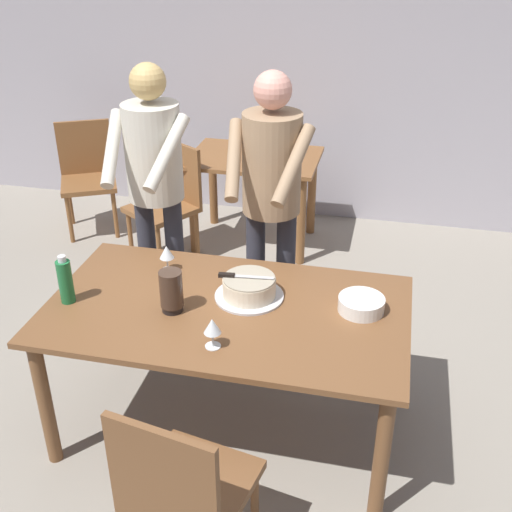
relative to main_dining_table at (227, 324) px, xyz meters
The scene contains 16 objects.
ground_plane 0.65m from the main_dining_table, ahead, with size 14.00×14.00×0.00m, color gray.
back_wall 2.91m from the main_dining_table, 90.00° to the left, with size 10.00×0.12×2.70m, color #ADA8B2.
main_dining_table is the anchor object (origin of this frame).
cake_on_platter 0.21m from the main_dining_table, 53.71° to the left, with size 0.34×0.34×0.11m.
cake_knife 0.24m from the main_dining_table, 82.99° to the left, with size 0.27×0.05×0.02m.
plate_stack 0.65m from the main_dining_table, 10.48° to the left, with size 0.22×0.22×0.07m.
wine_glass_near 0.37m from the main_dining_table, 85.59° to the right, with size 0.08×0.08×0.14m.
wine_glass_far 0.52m from the main_dining_table, 144.85° to the left, with size 0.08×0.08×0.14m.
water_bottle 0.80m from the main_dining_table, behind, with size 0.07×0.07×0.25m.
hurricane_lamp 0.33m from the main_dining_table, 161.62° to the right, with size 0.11×0.11×0.21m.
person_cutting_cake 0.82m from the main_dining_table, 84.35° to the left, with size 0.47×0.56×1.72m.
person_standing_beside 1.05m from the main_dining_table, 130.04° to the left, with size 0.47×0.56×1.72m.
chair_near_side 0.88m from the main_dining_table, 86.09° to the right, with size 0.51×0.51×0.90m.
background_table 2.15m from the main_dining_table, 99.43° to the left, with size 1.00×0.70×0.74m.
background_chair_0 1.97m from the main_dining_table, 118.14° to the left, with size 0.61×0.61×0.90m.
background_chair_1 2.74m from the main_dining_table, 130.25° to the left, with size 0.59×0.59×0.90m.
Camera 1 is at (0.71, -2.47, 2.43)m, focal length 44.85 mm.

